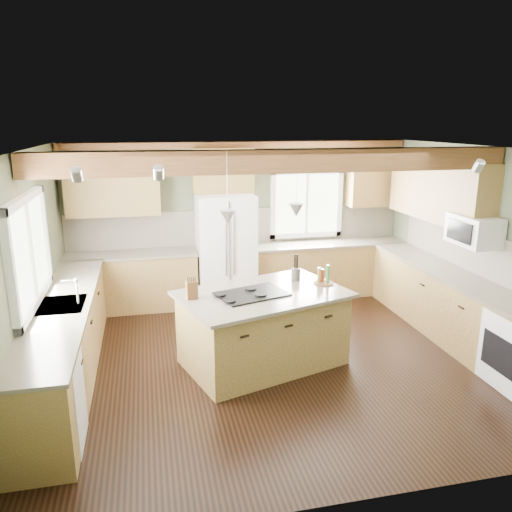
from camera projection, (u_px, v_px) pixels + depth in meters
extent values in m
plane|color=black|center=(277.00, 359.00, 6.30)|extent=(5.60, 5.60, 0.00)
plane|color=silver|center=(280.00, 149.00, 5.62)|extent=(5.60, 5.60, 0.00)
plane|color=#475139|center=(240.00, 221.00, 8.32)|extent=(5.60, 0.00, 5.60)
plane|color=#475139|center=(28.00, 275.00, 5.38)|extent=(0.00, 5.00, 5.00)
plane|color=#475139|center=(484.00, 247.00, 6.55)|extent=(0.00, 5.00, 5.00)
cube|color=#4E2B16|center=(281.00, 161.00, 5.61)|extent=(5.55, 0.26, 0.26)
cube|color=#4E2B16|center=(240.00, 145.00, 7.90)|extent=(5.55, 0.20, 0.10)
cube|color=brown|center=(240.00, 226.00, 8.33)|extent=(5.58, 0.03, 0.58)
cube|color=brown|center=(480.00, 253.00, 6.62)|extent=(0.03, 3.70, 0.58)
cube|color=brown|center=(132.00, 282.00, 7.89)|extent=(2.02, 0.60, 0.88)
cube|color=#464033|center=(131.00, 254.00, 7.77)|extent=(2.06, 0.64, 0.04)
cube|color=brown|center=(328.00, 269.00, 8.57)|extent=(2.62, 0.60, 0.88)
cube|color=#464033|center=(329.00, 243.00, 8.45)|extent=(2.66, 0.64, 0.04)
cube|color=brown|center=(66.00, 344.00, 5.71)|extent=(0.60, 3.70, 0.88)
cube|color=#464033|center=(62.00, 306.00, 5.59)|extent=(0.64, 3.74, 0.04)
cube|color=brown|center=(455.00, 309.00, 6.76)|extent=(0.60, 3.70, 0.88)
cube|color=#464033|center=(458.00, 277.00, 6.64)|extent=(0.64, 3.74, 0.04)
cube|color=brown|center=(113.00, 186.00, 7.57)|extent=(1.40, 0.35, 0.90)
cube|color=brown|center=(223.00, 171.00, 7.87)|extent=(0.96, 0.35, 0.70)
cube|color=brown|center=(438.00, 190.00, 7.19)|extent=(0.35, 2.20, 0.90)
cube|color=brown|center=(374.00, 179.00, 8.46)|extent=(0.90, 0.35, 0.90)
cube|color=white|center=(28.00, 251.00, 5.36)|extent=(0.04, 1.60, 1.05)
cube|color=white|center=(306.00, 204.00, 8.47)|extent=(1.10, 0.04, 1.00)
cube|color=#262628|center=(62.00, 306.00, 5.59)|extent=(0.50, 0.65, 0.03)
cylinder|color=#B2B2B7|center=(77.00, 292.00, 5.59)|extent=(0.02, 0.02, 0.28)
cube|color=white|center=(46.00, 405.00, 4.49)|extent=(0.60, 0.60, 0.84)
cube|color=white|center=(474.00, 230.00, 6.39)|extent=(0.40, 0.70, 0.38)
cone|color=#B2B2B7|center=(228.00, 217.00, 5.50)|extent=(0.18, 0.18, 0.16)
cone|color=#B2B2B7|center=(296.00, 210.00, 5.94)|extent=(0.18, 0.18, 0.16)
cube|color=white|center=(226.00, 250.00, 8.00)|extent=(0.90, 0.74, 1.80)
cube|color=brown|center=(263.00, 330.00, 6.10)|extent=(2.08, 1.61, 0.88)
cube|color=#464033|center=(263.00, 294.00, 5.98)|extent=(2.23, 1.76, 0.04)
cube|color=black|center=(252.00, 294.00, 5.89)|extent=(0.91, 0.74, 0.02)
cube|color=brown|center=(192.00, 290.00, 5.74)|extent=(0.14, 0.11, 0.21)
cylinder|color=#3F3932|center=(296.00, 274.00, 6.43)|extent=(0.13, 0.13, 0.15)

